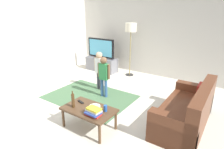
# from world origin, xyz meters

# --- Properties ---
(ground) EXTENTS (7.80, 7.80, 0.00)m
(ground) POSITION_xyz_m (0.00, 0.00, 0.00)
(ground) COLOR beige
(wall_back) EXTENTS (6.00, 0.12, 2.70)m
(wall_back) POSITION_xyz_m (0.00, 3.00, 1.35)
(wall_back) COLOR silver
(wall_back) RESTS_ON ground
(wall_left) EXTENTS (0.12, 6.00, 2.70)m
(wall_left) POSITION_xyz_m (-3.00, 0.00, 1.35)
(wall_left) COLOR silver
(wall_left) RESTS_ON ground
(area_rug) EXTENTS (2.20, 1.60, 0.01)m
(area_rug) POSITION_xyz_m (-0.52, 0.32, 0.00)
(area_rug) COLOR #4C724C
(area_rug) RESTS_ON ground
(tv_stand) EXTENTS (1.20, 0.44, 0.50)m
(tv_stand) POSITION_xyz_m (-1.64, 2.30, 0.24)
(tv_stand) COLOR slate
(tv_stand) RESTS_ON ground
(tv) EXTENTS (1.10, 0.28, 0.71)m
(tv) POSITION_xyz_m (-1.64, 2.28, 0.85)
(tv) COLOR black
(tv) RESTS_ON tv_stand
(couch) EXTENTS (0.80, 1.80, 0.86)m
(couch) POSITION_xyz_m (1.93, 0.43, 0.29)
(couch) COLOR brown
(couch) RESTS_ON ground
(floor_lamp) EXTENTS (0.36, 0.36, 1.78)m
(floor_lamp) POSITION_xyz_m (-0.52, 2.45, 1.54)
(floor_lamp) COLOR #262626
(floor_lamp) RESTS_ON ground
(child_near_tv) EXTENTS (0.37, 0.18, 1.10)m
(child_near_tv) POSITION_xyz_m (-0.62, 0.88, 0.66)
(child_near_tv) COLOR #4C4C59
(child_near_tv) RESTS_ON ground
(child_center) EXTENTS (0.36, 0.17, 1.08)m
(child_center) POSITION_xyz_m (-0.23, 0.56, 0.65)
(child_center) COLOR #33598C
(child_center) RESTS_ON ground
(coffee_table) EXTENTS (1.00, 0.60, 0.42)m
(coffee_table) POSITION_xyz_m (0.37, -0.72, 0.37)
(coffee_table) COLOR #513823
(coffee_table) RESTS_ON ground
(book_stack) EXTENTS (0.29, 0.22, 0.14)m
(book_stack) POSITION_xyz_m (0.59, -0.84, 0.49)
(book_stack) COLOR red
(book_stack) RESTS_ON coffee_table
(bottle) EXTENTS (0.06, 0.06, 0.33)m
(bottle) POSITION_xyz_m (0.09, -0.84, 0.56)
(bottle) COLOR #4C3319
(bottle) RESTS_ON coffee_table
(tv_remote) EXTENTS (0.18, 0.09, 0.02)m
(tv_remote) POSITION_xyz_m (0.07, -0.62, 0.43)
(tv_remote) COLOR black
(tv_remote) RESTS_ON coffee_table
(soda_can) EXTENTS (0.07, 0.07, 0.12)m
(soda_can) POSITION_xyz_m (0.69, -0.62, 0.48)
(soda_can) COLOR #2659B2
(soda_can) RESTS_ON coffee_table
(plate) EXTENTS (0.22, 0.22, 0.02)m
(plate) POSITION_xyz_m (0.42, -0.60, 0.43)
(plate) COLOR white
(plate) RESTS_ON coffee_table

